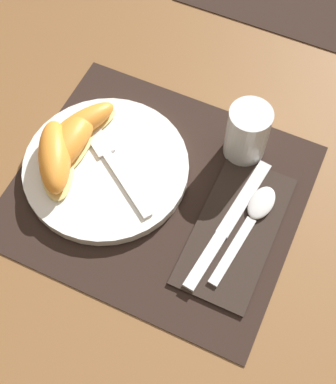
{
  "coord_description": "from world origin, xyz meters",
  "views": [
    {
      "loc": [
        0.17,
        -0.33,
        0.69
      ],
      "look_at": [
        0.02,
        -0.01,
        0.02
      ],
      "focal_mm": 50.0,
      "sensor_mm": 36.0,
      "label": 1
    }
  ],
  "objects_px": {
    "citrus_wedge_3": "(55,158)",
    "juice_glass": "(247,135)",
    "plate": "(108,165)",
    "knife": "(227,226)",
    "citrus_wedge_2": "(68,145)",
    "citrus_wedge_1": "(73,138)",
    "spoon": "(254,215)",
    "citrus_wedge_0": "(82,124)",
    "fork": "(110,158)"
  },
  "relations": [
    {
      "from": "citrus_wedge_3",
      "to": "juice_glass",
      "type": "bearing_deg",
      "value": 32.28
    },
    {
      "from": "plate",
      "to": "knife",
      "type": "bearing_deg",
      "value": -4.93
    },
    {
      "from": "citrus_wedge_2",
      "to": "plate",
      "type": "bearing_deg",
      "value": 6.76
    },
    {
      "from": "juice_glass",
      "to": "citrus_wedge_1",
      "type": "height_order",
      "value": "juice_glass"
    },
    {
      "from": "spoon",
      "to": "knife",
      "type": "bearing_deg",
      "value": -133.48
    },
    {
      "from": "knife",
      "to": "citrus_wedge_1",
      "type": "height_order",
      "value": "citrus_wedge_1"
    },
    {
      "from": "citrus_wedge_0",
      "to": "citrus_wedge_1",
      "type": "bearing_deg",
      "value": -87.98
    },
    {
      "from": "plate",
      "to": "citrus_wedge_3",
      "type": "bearing_deg",
      "value": -150.98
    },
    {
      "from": "citrus_wedge_1",
      "to": "citrus_wedge_2",
      "type": "relative_size",
      "value": 0.9
    },
    {
      "from": "plate",
      "to": "citrus_wedge_1",
      "type": "relative_size",
      "value": 2.44
    },
    {
      "from": "knife",
      "to": "fork",
      "type": "relative_size",
      "value": 1.32
    },
    {
      "from": "citrus_wedge_0",
      "to": "citrus_wedge_2",
      "type": "distance_m",
      "value": 0.04
    },
    {
      "from": "spoon",
      "to": "citrus_wedge_1",
      "type": "height_order",
      "value": "citrus_wedge_1"
    },
    {
      "from": "citrus_wedge_2",
      "to": "spoon",
      "type": "bearing_deg",
      "value": 4.0
    },
    {
      "from": "citrus_wedge_3",
      "to": "citrus_wedge_0",
      "type": "bearing_deg",
      "value": 87.25
    },
    {
      "from": "knife",
      "to": "citrus_wedge_1",
      "type": "distance_m",
      "value": 0.26
    },
    {
      "from": "juice_glass",
      "to": "citrus_wedge_3",
      "type": "height_order",
      "value": "juice_glass"
    },
    {
      "from": "plate",
      "to": "knife",
      "type": "xyz_separation_m",
      "value": [
        0.2,
        -0.02,
        -0.0
      ]
    },
    {
      "from": "juice_glass",
      "to": "citrus_wedge_2",
      "type": "distance_m",
      "value": 0.26
    },
    {
      "from": "plate",
      "to": "citrus_wedge_2",
      "type": "height_order",
      "value": "citrus_wedge_2"
    },
    {
      "from": "plate",
      "to": "citrus_wedge_0",
      "type": "relative_size",
      "value": 1.98
    },
    {
      "from": "juice_glass",
      "to": "fork",
      "type": "bearing_deg",
      "value": -147.83
    },
    {
      "from": "juice_glass",
      "to": "citrus_wedge_3",
      "type": "distance_m",
      "value": 0.28
    },
    {
      "from": "fork",
      "to": "citrus_wedge_1",
      "type": "bearing_deg",
      "value": 178.46
    },
    {
      "from": "citrus_wedge_1",
      "to": "citrus_wedge_3",
      "type": "xyz_separation_m",
      "value": [
        -0.0,
        -0.04,
        0.01
      ]
    },
    {
      "from": "juice_glass",
      "to": "spoon",
      "type": "height_order",
      "value": "juice_glass"
    },
    {
      "from": "plate",
      "to": "fork",
      "type": "relative_size",
      "value": 1.42
    },
    {
      "from": "spoon",
      "to": "citrus_wedge_0",
      "type": "distance_m",
      "value": 0.29
    },
    {
      "from": "citrus_wedge_1",
      "to": "citrus_wedge_3",
      "type": "bearing_deg",
      "value": -95.8
    },
    {
      "from": "citrus_wedge_3",
      "to": "fork",
      "type": "bearing_deg",
      "value": 32.56
    },
    {
      "from": "plate",
      "to": "citrus_wedge_3",
      "type": "distance_m",
      "value": 0.08
    },
    {
      "from": "citrus_wedge_1",
      "to": "citrus_wedge_2",
      "type": "distance_m",
      "value": 0.01
    },
    {
      "from": "juice_glass",
      "to": "knife",
      "type": "relative_size",
      "value": 0.41
    },
    {
      "from": "juice_glass",
      "to": "citrus_wedge_2",
      "type": "bearing_deg",
      "value": -152.43
    },
    {
      "from": "juice_glass",
      "to": "knife",
      "type": "xyz_separation_m",
      "value": [
        0.03,
        -0.13,
        -0.03
      ]
    },
    {
      "from": "knife",
      "to": "citrus_wedge_3",
      "type": "relative_size",
      "value": 1.71
    },
    {
      "from": "citrus_wedge_3",
      "to": "citrus_wedge_1",
      "type": "bearing_deg",
      "value": 84.2
    },
    {
      "from": "knife",
      "to": "citrus_wedge_0",
      "type": "height_order",
      "value": "citrus_wedge_0"
    },
    {
      "from": "juice_glass",
      "to": "citrus_wedge_0",
      "type": "distance_m",
      "value": 0.25
    },
    {
      "from": "citrus_wedge_2",
      "to": "knife",
      "type": "bearing_deg",
      "value": -2.25
    },
    {
      "from": "plate",
      "to": "fork",
      "type": "height_order",
      "value": "fork"
    },
    {
      "from": "juice_glass",
      "to": "knife",
      "type": "height_order",
      "value": "juice_glass"
    },
    {
      "from": "citrus_wedge_3",
      "to": "knife",
      "type": "bearing_deg",
      "value": 3.98
    },
    {
      "from": "citrus_wedge_2",
      "to": "juice_glass",
      "type": "bearing_deg",
      "value": 27.57
    },
    {
      "from": "juice_glass",
      "to": "knife",
      "type": "bearing_deg",
      "value": -79.1
    },
    {
      "from": "spoon",
      "to": "fork",
      "type": "distance_m",
      "value": 0.23
    },
    {
      "from": "plate",
      "to": "juice_glass",
      "type": "bearing_deg",
      "value": 33.42
    },
    {
      "from": "plate",
      "to": "fork",
      "type": "bearing_deg",
      "value": 77.69
    },
    {
      "from": "citrus_wedge_0",
      "to": "citrus_wedge_1",
      "type": "height_order",
      "value": "citrus_wedge_1"
    },
    {
      "from": "knife",
      "to": "spoon",
      "type": "relative_size",
      "value": 1.32
    }
  ]
}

